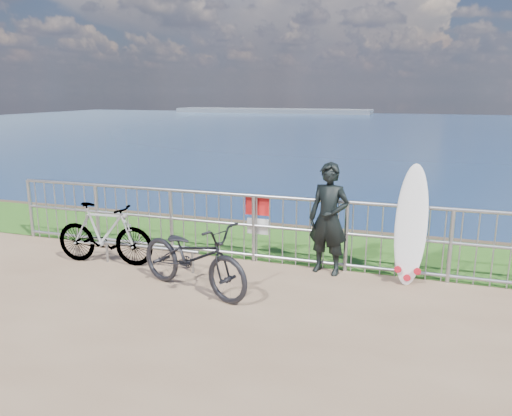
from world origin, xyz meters
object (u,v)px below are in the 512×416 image
(surfboard, at_px, (411,229))
(bicycle_far, at_px, (104,234))
(bicycle_near, at_px, (193,256))
(surfer, at_px, (329,219))

(surfboard, height_order, bicycle_far, surfboard)
(surfboard, xyz_separation_m, bicycle_near, (-2.82, -1.31, -0.29))
(surfer, relative_size, bicycle_near, 0.88)
(surfboard, height_order, bicycle_near, surfboard)
(surfboard, relative_size, bicycle_near, 0.90)
(surfer, xyz_separation_m, bicycle_near, (-1.63, -1.33, -0.35))
(bicycle_near, bearing_deg, surfer, -31.44)
(surfboard, xyz_separation_m, bicycle_far, (-4.68, -0.71, -0.30))
(surfer, bearing_deg, surfboard, 11.07)
(surfboard, distance_m, bicycle_near, 3.13)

